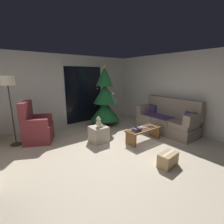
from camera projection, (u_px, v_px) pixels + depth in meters
ground_plane at (117, 156)px, 3.66m from camera, size 7.00×7.00×0.00m
wall_back at (63, 91)px, 5.74m from camera, size 5.72×0.12×2.50m
wall_right at (187, 93)px, 5.07m from camera, size 0.12×6.00×2.50m
patio_door_frame at (84, 93)px, 6.18m from camera, size 1.60×0.02×2.20m
patio_door_glass at (84, 95)px, 6.18m from camera, size 1.50×0.02×2.10m
couch at (167, 120)px, 5.16m from camera, size 0.83×1.96×1.08m
coffee_table at (144, 132)px, 4.46m from camera, size 1.10×0.40×0.37m
remote_white at (143, 127)px, 4.49m from camera, size 0.08×0.16×0.02m
remote_black at (151, 127)px, 4.54m from camera, size 0.16×0.12×0.02m
book_stack at (137, 129)px, 4.25m from camera, size 0.28×0.22×0.08m
cell_phone at (136, 128)px, 4.22m from camera, size 0.09×0.15×0.01m
christmas_tree at (105, 99)px, 5.72m from camera, size 1.04×1.04×2.15m
armchair at (36, 128)px, 4.37m from camera, size 0.92×0.92×1.13m
floor_lamp at (8, 88)px, 3.92m from camera, size 0.32×0.32×1.78m
ottoman at (99, 134)px, 4.41m from camera, size 0.44×0.44×0.43m
teddy_bear_cream at (99, 122)px, 4.34m from camera, size 0.22×0.21×0.29m
cardboard_box_taped_mid_floor at (168, 159)px, 3.26m from camera, size 0.46×0.29×0.28m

